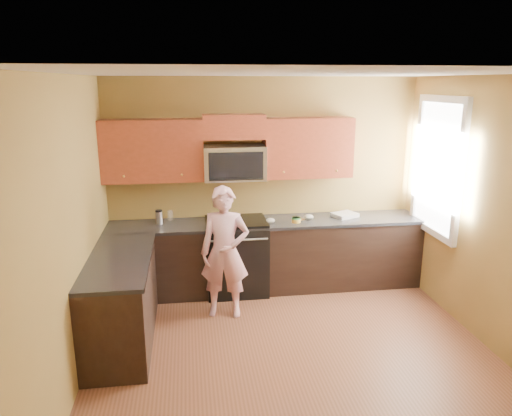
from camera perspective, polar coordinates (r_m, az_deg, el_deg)
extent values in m
plane|color=brown|center=(4.91, 4.69, -17.56)|extent=(4.00, 4.00, 0.00)
plane|color=white|center=(4.15, 5.50, 15.75)|extent=(4.00, 4.00, 0.00)
plane|color=brown|center=(6.24, 0.90, 3.03)|extent=(4.00, 0.00, 4.00)
plane|color=brown|center=(2.59, 15.50, -15.35)|extent=(4.00, 0.00, 4.00)
plane|color=brown|center=(4.36, -21.53, -3.30)|extent=(0.00, 4.00, 4.00)
plane|color=brown|center=(5.17, 27.20, -1.16)|extent=(0.00, 4.00, 4.00)
cube|color=black|center=(6.22, 1.31, -5.78)|extent=(4.00, 0.60, 0.88)
cube|color=black|center=(5.18, -15.80, -10.76)|extent=(0.60, 1.60, 0.88)
cube|color=black|center=(6.06, 1.35, -1.74)|extent=(4.00, 0.62, 0.04)
cube|color=black|center=(5.00, -16.05, -6.00)|extent=(0.62, 1.60, 0.04)
cube|color=maroon|center=(5.92, -2.69, 9.71)|extent=(0.76, 0.33, 0.30)
imported|color=pink|center=(5.43, -3.75, -5.33)|extent=(0.61, 0.45, 1.52)
cube|color=#B27F47|center=(6.13, 5.12, -1.33)|extent=(0.14, 0.14, 0.01)
ellipsoid|color=silver|center=(5.96, 1.74, -1.51)|extent=(0.14, 0.15, 0.06)
ellipsoid|color=silver|center=(6.14, 6.35, -1.09)|extent=(0.14, 0.15, 0.07)
cube|color=white|center=(6.34, 10.57, -0.82)|extent=(0.37, 0.34, 0.05)
cylinder|color=silver|center=(6.18, -10.22, -0.86)|extent=(0.07, 0.07, 0.12)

